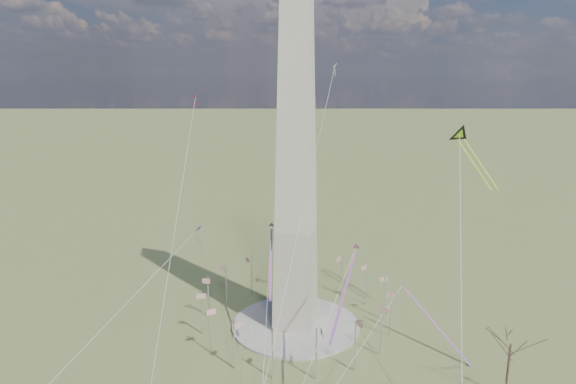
# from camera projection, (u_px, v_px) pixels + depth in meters

# --- Properties ---
(ground) EXTENTS (2000.00, 2000.00, 0.00)m
(ground) POSITION_uv_depth(u_px,v_px,m) (296.00, 326.00, 145.08)
(ground) COLOR #5A6331
(ground) RESTS_ON ground
(plaza) EXTENTS (36.00, 36.00, 0.80)m
(plaza) POSITION_uv_depth(u_px,v_px,m) (296.00, 325.00, 144.99)
(plaza) COLOR #A7A398
(plaza) RESTS_ON ground
(washington_monument) EXTENTS (15.56, 15.56, 100.00)m
(washington_monument) POSITION_uv_depth(u_px,v_px,m) (296.00, 159.00, 134.12)
(washington_monument) COLOR #B5AA98
(washington_monument) RESTS_ON plaza
(flagpole_ring) EXTENTS (54.40, 54.40, 13.00)m
(flagpole_ring) POSITION_uv_depth(u_px,v_px,m) (296.00, 303.00, 143.42)
(flagpole_ring) COLOR silver
(flagpole_ring) RESTS_ON ground
(tree_near) EXTENTS (10.93, 10.93, 19.13)m
(tree_near) POSITION_uv_depth(u_px,v_px,m) (511.00, 341.00, 110.66)
(tree_near) COLOR #4C362E
(tree_near) RESTS_ON ground
(kite_delta_black) EXTENTS (12.57, 17.53, 14.80)m
(kite_delta_black) POSITION_uv_depth(u_px,v_px,m) (462.00, 138.00, 138.12)
(kite_delta_black) COLOR black
(kite_delta_black) RESTS_ON ground
(kite_diamond_purple) EXTENTS (2.14, 3.03, 8.90)m
(kite_diamond_purple) POSITION_uv_depth(u_px,v_px,m) (198.00, 232.00, 149.57)
(kite_diamond_purple) COLOR #3D1B7D
(kite_diamond_purple) RESTS_ON ground
(kite_streamer_left) EXTENTS (4.30, 22.03, 15.16)m
(kite_streamer_left) POSITION_uv_depth(u_px,v_px,m) (348.00, 279.00, 115.51)
(kite_streamer_left) COLOR #FD4A28
(kite_streamer_left) RESTS_ON ground
(kite_streamer_mid) EXTENTS (5.99, 20.44, 14.23)m
(kite_streamer_mid) POSITION_uv_depth(u_px,v_px,m) (271.00, 251.00, 136.22)
(kite_streamer_mid) COLOR #FD4A28
(kite_streamer_mid) RESTS_ON ground
(kite_streamer_right) EXTENTS (18.21, 14.82, 15.24)m
(kite_streamer_right) POSITION_uv_depth(u_px,v_px,m) (425.00, 311.00, 133.89)
(kite_streamer_right) COLOR #FD4A28
(kite_streamer_right) RESTS_ON ground
(kite_small_red) EXTENTS (1.33, 2.09, 5.09)m
(kite_small_red) POSITION_uv_depth(u_px,v_px,m) (196.00, 97.00, 169.29)
(kite_small_red) COLOR red
(kite_small_red) RESTS_ON ground
(kite_small_white) EXTENTS (1.30, 1.68, 4.34)m
(kite_small_white) POSITION_uv_depth(u_px,v_px,m) (335.00, 67.00, 170.87)
(kite_small_white) COLOR silver
(kite_small_white) RESTS_ON ground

